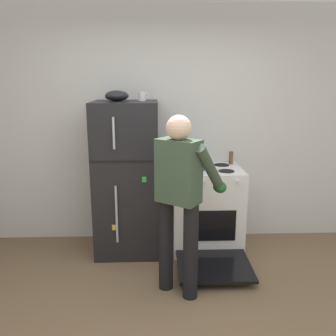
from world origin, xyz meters
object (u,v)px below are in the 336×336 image
Objects in this scene: refrigerator at (127,178)px; person_cook at (181,190)px; pepper_mill at (231,157)px; mixing_bowl at (117,96)px; red_pot at (193,164)px; coffee_mug at (142,96)px; stove_range at (206,210)px.

refrigerator is 1.03m from person_cook.
pepper_mill is 1.46m from mixing_bowl.
refrigerator is at bearing 176.06° from red_pot.
mixing_bowl is (-0.26, -0.05, 0.01)m from coffee_mug.
mixing_bowl is at bearing -171.00° from pepper_mill.
red_pot is 0.90m from coffee_mug.
refrigerator is 0.90m from coffee_mug.
red_pot is 3.34× the size of coffee_mug.
mixing_bowl is (-1.26, -0.20, 0.71)m from pepper_mill.
mixing_bowl is (-0.61, 0.87, 0.76)m from person_cook.
stove_range is 1.58m from mixing_bowl.
mixing_bowl is at bearing 124.68° from person_cook.
person_cook is at bearing -55.32° from mixing_bowl.
person_cook is 1.31m from mixing_bowl.
coffee_mug is (-0.70, 0.07, 1.25)m from stove_range.
red_pot is at bearing -10.50° from coffee_mug.
stove_range is at bearing -1.16° from refrigerator.
pepper_mill is 0.57× the size of mixing_bowl.
pepper_mill is at bearing 9.00° from mixing_bowl.
refrigerator is at bearing -170.38° from pepper_mill.
coffee_mug is 0.80× the size of pepper_mill.
person_cook is 11.42× the size of pepper_mill.
pepper_mill reaches higher than red_pot.
mixing_bowl is at bearing 176.43° from red_pot.
coffee_mug reaches higher than stove_range.
red_pot is 0.52m from pepper_mill.
coffee_mug is (-0.34, 0.92, 0.75)m from person_cook.
refrigerator is 4.43× the size of red_pot.
person_cook is at bearing -103.41° from red_pot.
stove_range is at bearing -5.56° from coffee_mug.
coffee_mug is 0.27m from mixing_bowl.
pepper_mill is at bearing 8.53° from coffee_mug.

